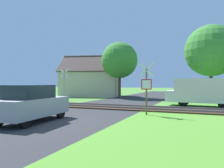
# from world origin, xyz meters

# --- Properties ---
(ground_plane) EXTENTS (160.00, 160.00, 0.00)m
(ground_plane) POSITION_xyz_m (0.00, 0.00, 0.00)
(ground_plane) COLOR #4C8433
(road_asphalt) EXTENTS (6.92, 80.00, 0.01)m
(road_asphalt) POSITION_xyz_m (0.00, 2.00, 0.00)
(road_asphalt) COLOR #2D2D30
(road_asphalt) RESTS_ON ground
(grass_verge) EXTENTS (6.00, 20.00, 0.01)m
(grass_verge) POSITION_xyz_m (6.46, -2.00, 0.00)
(grass_verge) COLOR #54912D
(grass_verge) RESTS_ON ground
(rail_track) EXTENTS (60.00, 2.60, 0.22)m
(rail_track) POSITION_xyz_m (0.00, 6.96, 0.06)
(rail_track) COLOR #422D1E
(rail_track) RESTS_ON ground
(stop_sign_near) EXTENTS (0.86, 0.23, 3.08)m
(stop_sign_near) POSITION_xyz_m (4.15, 4.32, 1.73)
(stop_sign_near) COLOR brown
(stop_sign_near) RESTS_ON ground
(crossing_sign_far) EXTENTS (0.88, 0.14, 3.21)m
(crossing_sign_far) POSITION_xyz_m (-4.62, 8.76, 1.85)
(crossing_sign_far) COLOR #9E9EA5
(crossing_sign_far) RESTS_ON ground
(house) EXTENTS (9.25, 7.83, 5.86)m
(house) POSITION_xyz_m (-7.40, 19.57, 1.94)
(house) COLOR #C6B293
(house) RESTS_ON ground
(tree_right) EXTENTS (5.46, 5.46, 8.04)m
(tree_right) POSITION_xyz_m (8.15, 16.99, 5.30)
(tree_right) COLOR #513823
(tree_right) RESTS_ON ground
(tree_center) EXTENTS (4.62, 4.62, 7.12)m
(tree_center) POSITION_xyz_m (-2.48, 17.89, 4.80)
(tree_center) COLOR #513823
(tree_center) RESTS_ON ground
(mail_truck) EXTENTS (5.02, 2.21, 2.24)m
(mail_truck) POSITION_xyz_m (7.09, 10.63, 1.24)
(mail_truck) COLOR silver
(mail_truck) RESTS_ON ground
(parked_car) EXTENTS (1.88, 4.09, 1.78)m
(parked_car) POSITION_xyz_m (-0.40, -0.05, 0.89)
(parked_car) COLOR #99999E
(parked_car) RESTS_ON ground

